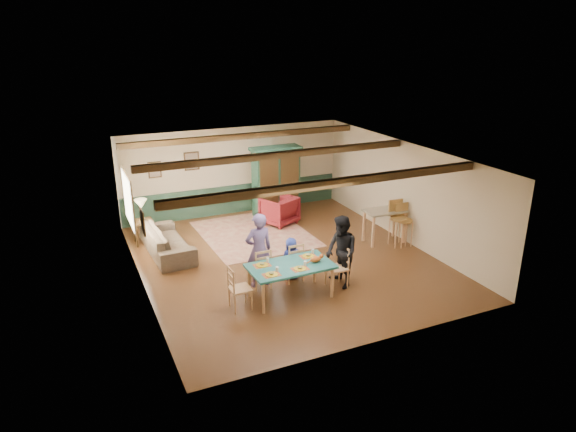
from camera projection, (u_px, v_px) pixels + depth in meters
name	position (u px, v px, depth m)	size (l,w,h in m)	color
floor	(286.00, 260.00, 12.90)	(8.00, 8.00, 0.00)	#482714
wall_back	(234.00, 171.00, 15.89)	(7.00, 0.02, 2.70)	beige
wall_left	(139.00, 231.00, 11.10)	(0.02, 8.00, 2.70)	beige
wall_right	(405.00, 192.00, 13.80)	(0.02, 8.00, 2.70)	beige
ceiling	(286.00, 155.00, 12.00)	(7.00, 8.00, 0.02)	white
wainscot_back	(235.00, 199.00, 16.17)	(6.95, 0.03, 0.90)	#1D3628
ceiling_beam_front	(334.00, 183.00, 10.05)	(6.95, 0.16, 0.16)	black
ceiling_beam_mid	(279.00, 155.00, 12.37)	(6.95, 0.16, 0.16)	black
ceiling_beam_back	(243.00, 136.00, 14.60)	(6.95, 0.16, 0.16)	black
window_left	(128.00, 200.00, 12.50)	(0.06, 1.60, 1.30)	white
picture_left_wall	(143.00, 222.00, 10.46)	(0.04, 0.42, 0.52)	gray
picture_back_a	(192.00, 161.00, 15.21)	(0.45, 0.04, 0.55)	gray
picture_back_b	(155.00, 170.00, 14.83)	(0.38, 0.04, 0.48)	gray
dining_table	(291.00, 281.00, 10.97)	(1.79, 1.00, 0.75)	#1F6462
dining_chair_far_left	(260.00, 267.00, 11.39)	(0.42, 0.44, 0.95)	tan
dining_chair_far_right	(293.00, 261.00, 11.71)	(0.42, 0.44, 0.95)	tan
dining_chair_end_left	(240.00, 288.00, 10.48)	(0.42, 0.44, 0.95)	tan
dining_chair_end_right	(337.00, 267.00, 11.40)	(0.42, 0.44, 0.95)	tan
person_man	(259.00, 250.00, 11.33)	(0.63, 0.41, 1.72)	#64518B
person_woman	(341.00, 252.00, 11.32)	(0.80, 0.62, 1.64)	black
person_child	(291.00, 259.00, 11.77)	(0.49, 0.32, 1.00)	#253695
cat	(316.00, 259.00, 10.95)	(0.36, 0.14, 0.18)	#C55922
place_setting_near_left	(272.00, 273.00, 10.40)	(0.40, 0.30, 0.11)	gold
place_setting_near_center	(300.00, 267.00, 10.66)	(0.40, 0.30, 0.11)	gold
place_setting_far_left	(262.00, 263.00, 10.82)	(0.40, 0.30, 0.11)	gold
place_setting_far_right	(308.00, 254.00, 11.26)	(0.40, 0.30, 0.11)	gold
area_rug	(254.00, 234.00, 14.58)	(2.84, 3.38, 0.01)	beige
armoire	(276.00, 182.00, 15.71)	(1.54, 0.61, 2.17)	#163728
armchair	(279.00, 210.00, 15.23)	(0.90, 0.92, 0.84)	#531018
sofa	(167.00, 241.00, 13.18)	(2.35, 0.92, 0.69)	#423529
end_table	(144.00, 232.00, 13.83)	(0.53, 0.53, 0.65)	black
table_lamp	(141.00, 210.00, 13.62)	(0.33, 0.33, 0.59)	beige
counter_table	(384.00, 226.00, 13.88)	(1.10, 0.64, 0.92)	#BCB292
bar_stool_left	(398.00, 224.00, 13.58)	(0.44, 0.48, 1.23)	#AE8343
bar_stool_right	(404.00, 225.00, 13.60)	(0.41, 0.45, 1.15)	#AE8343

